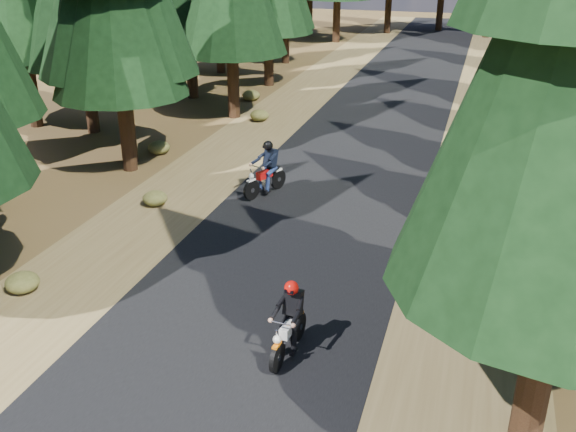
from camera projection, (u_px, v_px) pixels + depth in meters
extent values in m
plane|color=#4E3E1C|center=(270.00, 282.00, 15.32)|extent=(120.00, 120.00, 0.00)
cube|color=black|center=(321.00, 205.00, 19.70)|extent=(6.00, 100.00, 0.01)
cube|color=brown|center=(185.00, 189.00, 20.93)|extent=(3.20, 100.00, 0.01)
cube|color=brown|center=(476.00, 223.00, 18.46)|extent=(3.20, 100.00, 0.01)
cylinder|color=black|center=(553.00, 284.00, 9.39)|extent=(0.53, 0.53, 5.85)
cylinder|color=black|center=(123.00, 95.00, 21.60)|extent=(0.51, 0.51, 5.34)
cylinder|color=black|center=(543.00, 159.00, 16.71)|extent=(0.48, 0.48, 4.52)
cone|color=black|center=(562.00, 48.00, 15.57)|extent=(3.84, 3.84, 5.65)
cylinder|color=black|center=(122.00, 73.00, 22.19)|extent=(0.56, 0.56, 6.43)
cylinder|color=black|center=(86.00, 65.00, 25.88)|extent=(0.52, 0.52, 5.56)
cylinder|color=black|center=(232.00, 53.00, 28.04)|extent=(0.53, 0.53, 5.72)
cylinder|color=black|center=(555.00, 85.00, 24.86)|extent=(0.48, 0.48, 4.51)
cone|color=black|center=(567.00, 10.00, 23.72)|extent=(3.83, 3.83, 5.64)
cylinder|color=black|center=(190.00, 33.00, 31.41)|extent=(0.55, 0.55, 6.37)
cylinder|color=black|center=(268.00, 33.00, 34.23)|extent=(0.53, 0.53, 5.64)
cylinder|color=black|center=(547.00, 46.00, 29.56)|extent=(0.53, 0.53, 5.83)
cylinder|color=black|center=(219.00, 26.00, 37.46)|extent=(0.52, 0.52, 5.45)
cylinder|color=black|center=(286.00, 28.00, 40.64)|extent=(0.48, 0.48, 4.42)
cylinder|color=black|center=(564.00, 25.00, 36.79)|extent=(0.53, 0.53, 5.76)
cylinder|color=black|center=(259.00, 14.00, 46.21)|extent=(0.49, 0.49, 4.75)
cylinder|color=black|center=(26.00, 56.00, 26.62)|extent=(0.54, 0.54, 6.00)
cylinder|color=black|center=(176.00, 19.00, 36.78)|extent=(0.56, 0.56, 6.40)
cylinder|color=black|center=(533.00, 7.00, 44.62)|extent=(0.54, 0.54, 6.00)
cylinder|color=black|center=(576.00, 1.00, 46.36)|extent=(0.56, 0.56, 6.40)
cylinder|color=black|center=(258.00, 3.00, 49.19)|extent=(0.52, 0.52, 5.60)
cylinder|color=#4C4233|center=(527.00, 170.00, 22.17)|extent=(4.38, 3.05, 0.32)
ellipsoid|color=#474C1E|center=(159.00, 147.00, 24.20)|extent=(0.83, 0.83, 0.50)
ellipsoid|color=#474C1E|center=(504.00, 167.00, 22.15)|extent=(0.80, 0.80, 0.48)
ellipsoid|color=#474C1E|center=(570.00, 229.00, 17.44)|extent=(0.89, 0.89, 0.53)
ellipsoid|color=#474C1E|center=(537.00, 278.00, 14.95)|extent=(0.95, 0.95, 0.57)
ellipsoid|color=#474C1E|center=(563.00, 121.00, 27.38)|extent=(1.01, 1.01, 0.61)
ellipsoid|color=#474C1E|center=(505.00, 98.00, 31.58)|extent=(0.85, 0.85, 0.51)
ellipsoid|color=#474C1E|center=(155.00, 198.00, 19.60)|extent=(0.75, 0.75, 0.45)
ellipsoid|color=#474C1E|center=(251.00, 95.00, 31.98)|extent=(0.88, 0.88, 0.53)
ellipsoid|color=#474C1E|center=(22.00, 282.00, 14.85)|extent=(0.77, 0.77, 0.46)
ellipsoid|color=#474C1E|center=(259.00, 115.00, 28.50)|extent=(0.82, 0.82, 0.49)
cube|color=black|center=(289.00, 308.00, 12.27)|extent=(0.37, 0.24, 0.51)
sphere|color=red|center=(289.00, 292.00, 12.12)|extent=(0.31, 0.31, 0.28)
cube|color=black|center=(265.00, 159.00, 20.05)|extent=(0.45, 0.37, 0.56)
sphere|color=black|center=(264.00, 147.00, 19.88)|extent=(0.41, 0.41, 0.31)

